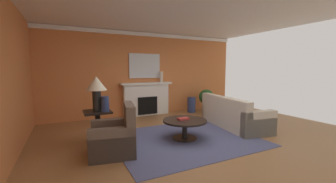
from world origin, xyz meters
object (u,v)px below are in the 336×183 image
(armchair_near_window, at_px, (115,138))
(side_table, at_px, (98,124))
(sofa, at_px, (233,116))
(table_lamp, at_px, (96,87))
(vase_mantel_right, at_px, (161,77))
(fireplace, at_px, (146,100))
(coffee_table, at_px, (185,125))
(potted_plant, at_px, (206,98))
(vase_tall_corner, at_px, (191,105))
(vase_on_side_table, at_px, (105,104))
(mantel_mirror, at_px, (145,66))

(armchair_near_window, xyz_separation_m, side_table, (-0.19, 0.82, 0.09))
(sofa, relative_size, armchair_near_window, 2.32)
(table_lamp, relative_size, vase_mantel_right, 1.99)
(fireplace, xyz_separation_m, coffee_table, (-0.10, -2.76, -0.20))
(armchair_near_window, bearing_deg, sofa, 7.52)
(side_table, relative_size, potted_plant, 0.84)
(coffee_table, height_order, vase_tall_corner, vase_tall_corner)
(vase_on_side_table, height_order, vase_mantel_right, vase_mantel_right)
(table_lamp, bearing_deg, armchair_near_window, -76.91)
(potted_plant, bearing_deg, table_lamp, -157.89)
(vase_tall_corner, bearing_deg, table_lamp, -153.37)
(side_table, bearing_deg, fireplace, 47.60)
(potted_plant, bearing_deg, side_table, -157.89)
(coffee_table, relative_size, vase_tall_corner, 1.79)
(side_table, xyz_separation_m, table_lamp, (-0.00, 0.00, 0.82))
(sofa, bearing_deg, table_lamp, 173.98)
(side_table, bearing_deg, sofa, -6.02)
(mantel_mirror, bearing_deg, coffee_table, -92.07)
(vase_tall_corner, bearing_deg, potted_plant, -9.24)
(table_lamp, bearing_deg, potted_plant, 22.11)
(armchair_near_window, bearing_deg, table_lamp, 103.09)
(side_table, bearing_deg, vase_mantel_right, 39.72)
(mantel_mirror, bearing_deg, side_table, -130.81)
(coffee_table, xyz_separation_m, table_lamp, (-1.81, 0.67, 0.89))
(fireplace, height_order, vase_mantel_right, vase_mantel_right)
(fireplace, height_order, sofa, fireplace)
(mantel_mirror, xyz_separation_m, sofa, (1.63, -2.59, -1.41))
(sofa, xyz_separation_m, side_table, (-3.54, 0.37, 0.10))
(mantel_mirror, xyz_separation_m, potted_plant, (2.27, -0.52, -1.22))
(coffee_table, bearing_deg, table_lamp, 159.81)
(side_table, distance_m, vase_on_side_table, 0.50)
(coffee_table, distance_m, vase_tall_corner, 3.04)
(mantel_mirror, distance_m, table_lamp, 2.97)
(vase_tall_corner, relative_size, vase_mantel_right, 1.48)
(vase_on_side_table, bearing_deg, mantel_mirror, 52.95)
(sofa, xyz_separation_m, potted_plant, (0.65, 2.07, 0.19))
(vase_mantel_right, bearing_deg, coffee_table, -103.55)
(armchair_near_window, bearing_deg, coffee_table, 5.28)
(armchair_near_window, height_order, coffee_table, armchair_near_window)
(side_table, bearing_deg, vase_on_side_table, -38.66)
(mantel_mirror, xyz_separation_m, side_table, (-1.92, -2.22, -1.31))
(fireplace, xyz_separation_m, vase_tall_corner, (1.67, -0.30, -0.26))
(side_table, distance_m, vase_mantel_right, 3.34)
(armchair_near_window, xyz_separation_m, coffee_table, (1.62, 0.15, 0.03))
(mantel_mirror, distance_m, sofa, 3.37)
(vase_tall_corner, bearing_deg, mantel_mirror, 165.89)
(sofa, relative_size, coffee_table, 2.21)
(fireplace, bearing_deg, coffee_table, -92.16)
(table_lamp, distance_m, potted_plant, 4.58)
(fireplace, distance_m, table_lamp, 2.92)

